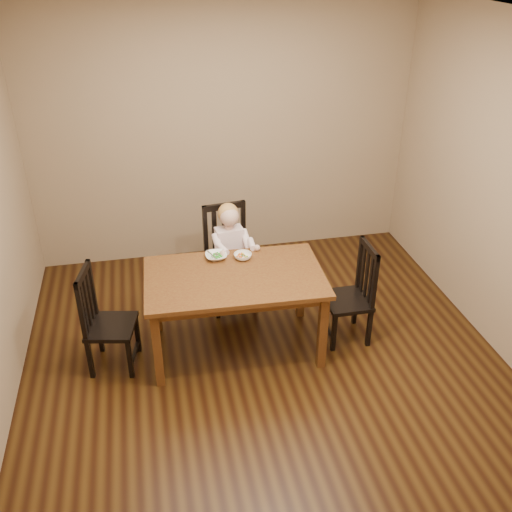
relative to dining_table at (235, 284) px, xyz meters
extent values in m
cube|color=#3C250C|center=(0.20, -0.23, -0.65)|extent=(4.00, 4.00, 0.01)
cube|color=silver|center=(0.20, -0.23, 2.05)|extent=(4.00, 4.00, 0.01)
cube|color=#9B8162|center=(0.20, 1.77, 0.70)|extent=(4.00, 0.01, 2.70)
cube|color=#9B8162|center=(0.20, -2.23, 0.70)|extent=(4.00, 0.01, 2.70)
cube|color=#9B8162|center=(2.20, -0.23, 0.70)|extent=(0.01, 4.00, 2.70)
cube|color=#492211|center=(0.00, 0.00, 0.07)|extent=(1.49, 0.93, 0.04)
cube|color=#492211|center=(0.00, 0.00, 0.01)|extent=(1.37, 0.81, 0.08)
cube|color=#492211|center=(-0.68, -0.35, -0.30)|extent=(0.07, 0.07, 0.69)
cube|color=#492211|center=(0.65, -0.39, -0.30)|extent=(0.07, 0.07, 0.69)
cube|color=#492211|center=(-0.65, 0.39, -0.30)|extent=(0.07, 0.07, 0.69)
cube|color=#492211|center=(0.68, 0.35, -0.30)|extent=(0.07, 0.07, 0.69)
cube|color=black|center=(0.07, 0.66, -0.23)|extent=(0.48, 0.46, 0.04)
cube|color=black|center=(0.24, 0.86, -0.45)|extent=(0.04, 0.04, 0.40)
cube|color=black|center=(-0.13, 0.82, -0.45)|extent=(0.04, 0.04, 0.40)
cube|color=black|center=(0.28, 0.51, -0.45)|extent=(0.04, 0.04, 0.40)
cube|color=black|center=(-0.09, 0.47, -0.45)|extent=(0.04, 0.04, 0.40)
cube|color=black|center=(0.24, 0.86, 0.07)|extent=(0.04, 0.04, 0.56)
cube|color=black|center=(-0.13, 0.82, 0.07)|extent=(0.04, 0.04, 0.56)
cube|color=black|center=(0.05, 0.84, 0.32)|extent=(0.41, 0.08, 0.06)
cube|color=black|center=(0.15, 0.85, 0.04)|extent=(0.05, 0.02, 0.48)
cube|color=black|center=(0.05, 0.84, 0.04)|extent=(0.05, 0.02, 0.48)
cube|color=black|center=(-0.05, 0.83, 0.04)|extent=(0.05, 0.02, 0.48)
cube|color=black|center=(-1.03, -0.02, -0.26)|extent=(0.45, 0.46, 0.04)
cube|color=black|center=(-1.15, 0.18, -0.46)|extent=(0.04, 0.04, 0.37)
cube|color=black|center=(-1.22, -0.15, -0.46)|extent=(0.04, 0.04, 0.37)
cube|color=black|center=(-0.83, 0.11, -0.46)|extent=(0.04, 0.04, 0.37)
cube|color=black|center=(-0.90, -0.22, -0.46)|extent=(0.04, 0.04, 0.37)
cube|color=black|center=(-1.15, 0.18, 0.01)|extent=(0.04, 0.04, 0.51)
cube|color=black|center=(-1.22, -0.15, 0.01)|extent=(0.04, 0.04, 0.51)
cube|color=black|center=(-1.18, 0.01, 0.24)|extent=(0.11, 0.37, 0.05)
cube|color=black|center=(-1.17, 0.10, -0.02)|extent=(0.03, 0.04, 0.44)
cube|color=black|center=(-1.18, 0.01, -0.02)|extent=(0.03, 0.04, 0.44)
cube|color=black|center=(-1.20, -0.07, -0.02)|extent=(0.03, 0.04, 0.44)
cube|color=black|center=(0.98, -0.05, -0.26)|extent=(0.38, 0.39, 0.04)
cube|color=black|center=(1.14, -0.22, -0.46)|extent=(0.04, 0.04, 0.37)
cube|color=black|center=(1.14, 0.12, -0.46)|extent=(0.04, 0.04, 0.37)
cube|color=black|center=(0.82, -0.22, -0.46)|extent=(0.04, 0.04, 0.37)
cube|color=black|center=(0.81, 0.12, -0.46)|extent=(0.04, 0.04, 0.37)
cube|color=black|center=(1.14, -0.22, 0.01)|extent=(0.04, 0.04, 0.51)
cube|color=black|center=(1.14, 0.12, 0.01)|extent=(0.04, 0.04, 0.51)
cube|color=black|center=(1.14, -0.05, 0.24)|extent=(0.03, 0.37, 0.05)
cube|color=black|center=(1.14, -0.14, -0.02)|extent=(0.02, 0.04, 0.44)
cube|color=black|center=(1.14, -0.05, -0.02)|extent=(0.02, 0.04, 0.44)
cube|color=black|center=(1.14, 0.04, -0.02)|extent=(0.02, 0.04, 0.44)
imported|color=white|center=(-0.11, 0.31, 0.11)|extent=(0.18, 0.18, 0.05)
imported|color=white|center=(0.12, 0.26, 0.11)|extent=(0.18, 0.18, 0.05)
cube|color=silver|center=(-0.15, 0.29, 0.14)|extent=(0.09, 0.12, 0.05)
cube|color=silver|center=(-0.15, 0.29, 0.12)|extent=(0.04, 0.05, 0.01)
camera|label=1|loc=(-0.64, -3.92, 2.53)|focal=40.00mm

